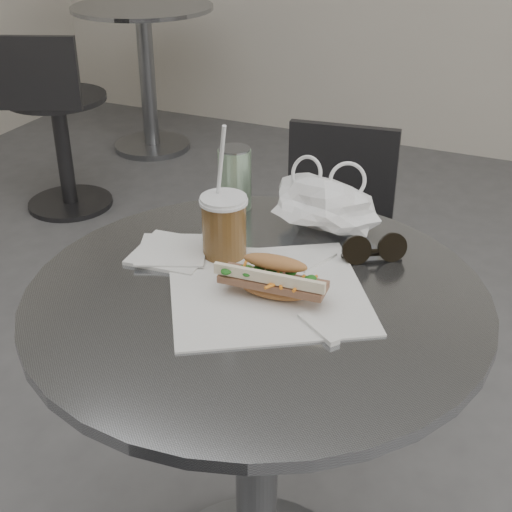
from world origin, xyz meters
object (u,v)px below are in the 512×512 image
at_px(bg_chair, 58,133).
at_px(sunglasses, 374,250).
at_px(cafe_table, 257,420).
at_px(bg_table, 146,62).
at_px(chair_far, 327,278).
at_px(banh_mi, 274,278).
at_px(drink_can, 235,178).
at_px(iced_coffee, 224,226).

bearing_deg(bg_chair, sunglasses, -57.41).
xyz_separation_m(cafe_table, bg_chair, (-1.54, 1.38, -0.11)).
height_order(bg_chair, sunglasses, sunglasses).
xyz_separation_m(bg_table, sunglasses, (1.74, -2.02, 0.29)).
height_order(chair_far, banh_mi, banh_mi).
height_order(banh_mi, sunglasses, banh_mi).
bearing_deg(chair_far, drink_can, 76.03).
relative_size(bg_chair, sunglasses, 7.23).
distance_m(cafe_table, drink_can, 0.47).
distance_m(sunglasses, drink_can, 0.34).
height_order(chair_far, sunglasses, sunglasses).
distance_m(bg_table, bg_chair, 0.83).
height_order(bg_chair, iced_coffee, iced_coffee).
bearing_deg(bg_chair, bg_table, 72.59).
relative_size(bg_table, chair_far, 1.01).
bearing_deg(banh_mi, sunglasses, 55.30).
xyz_separation_m(cafe_table, drink_can, (-0.17, 0.28, 0.34)).
relative_size(bg_table, banh_mi, 3.41).
bearing_deg(iced_coffee, bg_table, 125.36).
bearing_deg(banh_mi, bg_chair, 135.13).
relative_size(bg_table, drink_can, 5.85).
relative_size(bg_table, bg_chair, 0.94).
bearing_deg(iced_coffee, banh_mi, -35.02).
relative_size(bg_chair, banh_mi, 3.63).
height_order(bg_table, chair_far, bg_table).
bearing_deg(bg_chair, iced_coffee, -63.84).
height_order(bg_chair, drink_can, drink_can).
bearing_deg(bg_table, bg_chair, -85.58).
bearing_deg(chair_far, bg_chair, -31.38).
distance_m(cafe_table, chair_far, 0.77).
height_order(cafe_table, drink_can, drink_can).
xyz_separation_m(chair_far, drink_can, (-0.05, -0.47, 0.48)).
height_order(bg_chair, banh_mi, banh_mi).
bearing_deg(bg_chair, chair_far, -45.72).
bearing_deg(drink_can, chair_far, 83.52).
bearing_deg(chair_far, sunglasses, 107.14).
relative_size(iced_coffee, drink_can, 1.94).
bearing_deg(sunglasses, bg_chair, 111.05).
distance_m(cafe_table, banh_mi, 0.31).
bearing_deg(chair_far, bg_table, -51.83).
distance_m(cafe_table, bg_chair, 2.07).
relative_size(cafe_table, sunglasses, 6.99).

